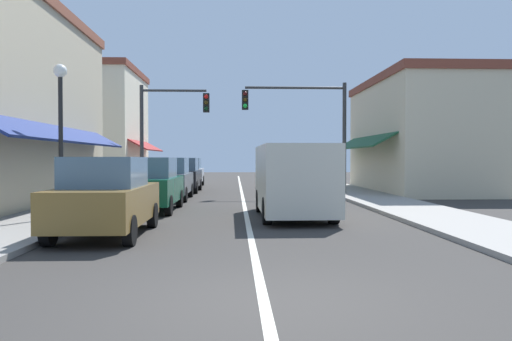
{
  "coord_description": "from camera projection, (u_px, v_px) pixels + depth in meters",
  "views": [
    {
      "loc": [
        -0.35,
        -5.9,
        1.74
      ],
      "look_at": [
        0.42,
        12.34,
        1.3
      ],
      "focal_mm": 35.37,
      "sensor_mm": 36.0,
      "label": 1
    }
  ],
  "objects": [
    {
      "name": "parked_car_nearest_left",
      "position": [
        106.0,
        197.0,
        11.24
      ],
      "size": [
        1.8,
        4.11,
        1.77
      ],
      "rotation": [
        0.0,
        0.0,
        -0.0
      ],
      "color": "brown",
      "rests_on": "ground"
    },
    {
      "name": "street_lamp_left_near",
      "position": [
        61.0,
        114.0,
        13.68
      ],
      "size": [
        0.36,
        0.36,
        4.3
      ],
      "color": "black",
      "rests_on": "ground"
    },
    {
      "name": "parked_car_third_left",
      "position": [
        169.0,
        179.0,
        21.24
      ],
      "size": [
        1.79,
        4.1,
        1.77
      ],
      "rotation": [
        0.0,
        0.0,
        -0.0
      ],
      "color": "#4C5156",
      "rests_on": "ground"
    },
    {
      "name": "parked_car_far_left",
      "position": [
        182.0,
        175.0,
        26.12
      ],
      "size": [
        1.8,
        4.11,
        1.77
      ],
      "rotation": [
        0.0,
        0.0,
        -0.01
      ],
      "color": "black",
      "rests_on": "ground"
    },
    {
      "name": "storefront_right_block",
      "position": [
        416.0,
        135.0,
        26.24
      ],
      "size": [
        5.94,
        10.2,
        5.92
      ],
      "color": "beige",
      "rests_on": "ground"
    },
    {
      "name": "traffic_signal_mast_arm",
      "position": [
        308.0,
        118.0,
        23.52
      ],
      "size": [
        4.91,
        0.5,
        5.29
      ],
      "color": "#333333",
      "rests_on": "ground"
    },
    {
      "name": "parked_car_second_left",
      "position": [
        150.0,
        185.0,
        16.56
      ],
      "size": [
        1.82,
        4.12,
        1.77
      ],
      "rotation": [
        0.0,
        0.0,
        -0.01
      ],
      "color": "#0F4C33",
      "rests_on": "ground"
    },
    {
      "name": "van_in_lane",
      "position": [
        293.0,
        179.0,
        14.85
      ],
      "size": [
        2.04,
        5.2,
        2.12
      ],
      "rotation": [
        0.0,
        0.0,
        0.01
      ],
      "color": "beige",
      "rests_on": "ground"
    },
    {
      "name": "lane_center_stripe",
      "position": [
        242.0,
        195.0,
        23.93
      ],
      "size": [
        0.14,
        52.0,
        0.01
      ],
      "primitive_type": "cube",
      "color": "silver",
      "rests_on": "ground"
    },
    {
      "name": "storefront_far_left",
      "position": [
        93.0,
        127.0,
        33.42
      ],
      "size": [
        7.22,
        8.2,
        7.65
      ],
      "color": "beige",
      "rests_on": "ground"
    },
    {
      "name": "sidewalk_left",
      "position": [
        125.0,
        194.0,
        23.7
      ],
      "size": [
        2.6,
        56.0,
        0.12
      ],
      "primitive_type": "cube",
      "color": "gray",
      "rests_on": "ground"
    },
    {
      "name": "traffic_signal_left_corner",
      "position": [
        165.0,
        122.0,
        24.05
      ],
      "size": [
        3.33,
        0.5,
        5.24
      ],
      "color": "#333333",
      "rests_on": "ground"
    },
    {
      "name": "ground_plane",
      "position": [
        242.0,
        195.0,
        23.93
      ],
      "size": [
        80.0,
        80.0,
        0.0
      ],
      "primitive_type": "plane",
      "color": "#33302D"
    },
    {
      "name": "parked_car_distant_left",
      "position": [
        188.0,
        172.0,
        31.1
      ],
      "size": [
        1.8,
        4.11,
        1.77
      ],
      "rotation": [
        0.0,
        0.0,
        -0.0
      ],
      "color": "#B7BABF",
      "rests_on": "ground"
    },
    {
      "name": "sidewalk_right",
      "position": [
        357.0,
        193.0,
        24.16
      ],
      "size": [
        2.6,
        56.0,
        0.12
      ],
      "primitive_type": "cube",
      "color": "gray",
      "rests_on": "ground"
    }
  ]
}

